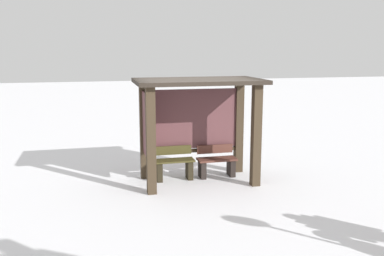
% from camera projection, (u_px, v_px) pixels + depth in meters
% --- Properties ---
extents(ground_plane, '(60.00, 60.00, 0.00)m').
position_uv_depth(ground_plane, '(198.00, 181.00, 9.35)').
color(ground_plane, white).
extents(bus_shelter, '(2.70, 1.55, 2.26)m').
position_uv_depth(bus_shelter, '(194.00, 110.00, 9.18)').
color(bus_shelter, '#382B1D').
rests_on(bus_shelter, ground).
extents(bench_left_inside, '(0.89, 0.36, 0.74)m').
position_uv_depth(bench_left_inside, '(174.00, 165.00, 9.43)').
color(bench_left_inside, '#403A1B').
rests_on(bench_left_inside, ground).
extents(bench_center_inside, '(0.89, 0.38, 0.72)m').
position_uv_depth(bench_center_inside, '(217.00, 163.00, 9.66)').
color(bench_center_inside, '#532F25').
rests_on(bench_center_inside, ground).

